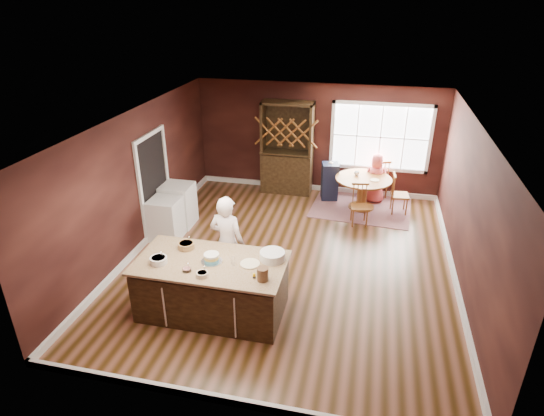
{
  "coord_description": "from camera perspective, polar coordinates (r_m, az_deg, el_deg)",
  "views": [
    {
      "loc": [
        1.31,
        -7.29,
        4.64
      ],
      "look_at": [
        -0.36,
        0.01,
        1.05
      ],
      "focal_mm": 30.0,
      "sensor_mm": 36.0,
      "label": 1
    }
  ],
  "objects": [
    {
      "name": "baker",
      "position": [
        7.65,
        -5.64,
        -4.33
      ],
      "size": [
        0.66,
        0.48,
        1.68
      ],
      "primitive_type": "imported",
      "rotation": [
        0.0,
        0.0,
        3.0
      ],
      "color": "white",
      "rests_on": "ground"
    },
    {
      "name": "dinner_plate",
      "position": [
        6.89,
        -2.79,
        -7.0
      ],
      "size": [
        0.3,
        0.3,
        0.02
      ],
      "primitive_type": "cylinder",
      "color": "#F2EBBB",
      "rests_on": "kitchen_island"
    },
    {
      "name": "rug",
      "position": [
        10.96,
        11.1,
        0.08
      ],
      "size": [
        2.38,
        1.91,
        0.01
      ],
      "primitive_type": "cube",
      "rotation": [
        0.0,
        0.0,
        -0.08
      ],
      "color": "brown",
      "rests_on": "ground"
    },
    {
      "name": "bowl_pink",
      "position": [
        6.84,
        -10.64,
        -7.61
      ],
      "size": [
        0.14,
        0.14,
        0.05
      ],
      "primitive_type": "cylinder",
      "color": "white",
      "rests_on": "kitchen_island"
    },
    {
      "name": "dryer",
      "position": [
        10.02,
        -11.67,
        0.4
      ],
      "size": [
        0.64,
        0.62,
        0.92
      ],
      "primitive_type": "cube",
      "color": "white",
      "rests_on": "ground"
    },
    {
      "name": "washer",
      "position": [
        9.52,
        -13.17,
        -1.36
      ],
      "size": [
        0.6,
        0.58,
        0.87
      ],
      "primitive_type": "cube",
      "color": "white",
      "rests_on": "ground"
    },
    {
      "name": "room_shell",
      "position": [
        8.1,
        2.43,
        1.63
      ],
      "size": [
        7.0,
        7.0,
        7.0
      ],
      "color": "brown",
      "rests_on": "ground"
    },
    {
      "name": "table_cup",
      "position": [
        10.79,
        10.57,
        4.3
      ],
      "size": [
        0.15,
        0.15,
        0.09
      ],
      "primitive_type": "imported",
      "rotation": [
        0.0,
        0.0,
        0.33
      ],
      "color": "white",
      "rests_on": "dining_table"
    },
    {
      "name": "doorway",
      "position": [
        9.67,
        -14.5,
        2.81
      ],
      "size": [
        0.08,
        1.26,
        2.13
      ],
      "primitive_type": null,
      "color": "white",
      "rests_on": "room_shell"
    },
    {
      "name": "white_tub",
      "position": [
        6.97,
        0.05,
        -5.99
      ],
      "size": [
        0.39,
        0.39,
        0.13
      ],
      "primitive_type": "cylinder",
      "color": "white",
      "rests_on": "kitchen_island"
    },
    {
      "name": "dining_table",
      "position": [
        10.75,
        11.33,
        2.62
      ],
      "size": [
        1.29,
        1.29,
        0.75
      ],
      "color": "brown",
      "rests_on": "ground"
    },
    {
      "name": "seated_woman",
      "position": [
        11.13,
        12.89,
        3.69
      ],
      "size": [
        0.6,
        0.4,
        1.21
      ],
      "primitive_type": "imported",
      "rotation": [
        0.0,
        0.0,
        3.17
      ],
      "color": "#DF5658",
      "rests_on": "ground"
    },
    {
      "name": "toy_figurine",
      "position": [
        6.57,
        -2.26,
        -8.48
      ],
      "size": [
        0.05,
        0.05,
        0.08
      ],
      "primitive_type": null,
      "color": "yellow",
      "rests_on": "kitchen_island"
    },
    {
      "name": "table_plate",
      "position": [
        10.59,
        12.77,
        3.44
      ],
      "size": [
        0.21,
        0.21,
        0.02
      ],
      "primitive_type": "cylinder",
      "color": "beige",
      "rests_on": "dining_table"
    },
    {
      "name": "hutch",
      "position": [
        11.26,
        1.91,
        7.51
      ],
      "size": [
        1.25,
        0.52,
        2.29
      ],
      "primitive_type": "cube",
      "color": "#442812",
      "rests_on": "ground"
    },
    {
      "name": "chair_north",
      "position": [
        11.47,
        13.25,
        3.72
      ],
      "size": [
        0.54,
        0.53,
        0.99
      ],
      "primitive_type": null,
      "rotation": [
        0.0,
        0.0,
        3.54
      ],
      "color": "brown",
      "rests_on": "ground"
    },
    {
      "name": "chair_south",
      "position": [
        9.99,
        10.98,
        0.37
      ],
      "size": [
        0.45,
        0.43,
        0.92
      ],
      "primitive_type": null,
      "rotation": [
        0.0,
        0.0,
        0.18
      ],
      "color": "olive",
      "rests_on": "ground"
    },
    {
      "name": "kitchen_island",
      "position": [
        7.28,
        -7.51,
        -9.89
      ],
      "size": [
        2.3,
        1.2,
        0.92
      ],
      "color": "black",
      "rests_on": "ground"
    },
    {
      "name": "high_chair",
      "position": [
        11.13,
        7.25,
        3.43
      ],
      "size": [
        0.46,
        0.46,
        0.96
      ],
      "primitive_type": null,
      "rotation": [
        0.0,
        0.0,
        0.22
      ],
      "color": "black",
      "rests_on": "ground"
    },
    {
      "name": "toddler",
      "position": [
        11.0,
        7.63,
        5.0
      ],
      "size": [
        0.18,
        0.14,
        0.26
      ],
      "primitive_type": null,
      "color": "#8CA5BF",
      "rests_on": "high_chair"
    },
    {
      "name": "bowl_olive",
      "position": [
        6.69,
        -8.74,
        -8.22
      ],
      "size": [
        0.17,
        0.17,
        0.06
      ],
      "primitive_type": "cylinder",
      "color": "beige",
      "rests_on": "kitchen_island"
    },
    {
      "name": "chair_east",
      "position": [
        10.73,
        15.77,
        1.76
      ],
      "size": [
        0.42,
        0.44,
        0.95
      ],
      "primitive_type": null,
      "rotation": [
        0.0,
        0.0,
        1.67
      ],
      "color": "brown",
      "rests_on": "ground"
    },
    {
      "name": "bowl_yellow",
      "position": [
        7.4,
        -10.71,
        -4.65
      ],
      "size": [
        0.26,
        0.26,
        0.1
      ],
      "primitive_type": "cylinder",
      "color": "tan",
      "rests_on": "kitchen_island"
    },
    {
      "name": "window",
      "position": [
        11.21,
        13.44,
        8.64
      ],
      "size": [
        2.36,
        0.1,
        1.66
      ],
      "primitive_type": null,
      "color": "white",
      "rests_on": "room_shell"
    },
    {
      "name": "layer_cake",
      "position": [
        6.98,
        -7.6,
        -6.22
      ],
      "size": [
        0.33,
        0.33,
        0.13
      ],
      "primitive_type": null,
      "color": "silver",
      "rests_on": "kitchen_island"
    },
    {
      "name": "drinking_glass",
      "position": [
        6.87,
        -4.9,
        -6.63
      ],
      "size": [
        0.07,
        0.07,
        0.13
      ],
      "primitive_type": "cylinder",
      "color": "white",
      "rests_on": "kitchen_island"
    },
    {
      "name": "bowl_blue",
      "position": [
        7.1,
        -14.04,
        -6.37
      ],
      "size": [
        0.26,
        0.26,
        0.1
      ],
      "primitive_type": "cylinder",
      "color": "white",
      "rests_on": "kitchen_island"
    },
    {
      "name": "stoneware_crock",
      "position": [
        6.49,
        -1.19,
        -8.29
      ],
      "size": [
        0.17,
        0.17,
        0.2
      ],
      "primitive_type": "cylinder",
      "color": "brown",
      "rests_on": "kitchen_island"
    }
  ]
}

